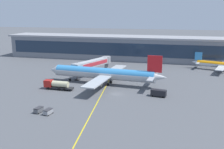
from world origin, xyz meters
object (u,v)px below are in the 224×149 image
fuel_tanker (57,85)px  baggage_cart_0 (39,110)px  main_airliner (104,73)px  crew_van (159,93)px  baggage_cart_1 (48,112)px

fuel_tanker → baggage_cart_0: bearing=-77.0°
main_airliner → crew_van: size_ratio=9.07×
fuel_tanker → crew_van: 36.21m
crew_van → baggage_cart_1: size_ratio=1.83×
baggage_cart_1 → crew_van: bearing=39.3°
crew_van → baggage_cart_0: (-31.19, -22.42, -0.53)m
fuel_tanker → main_airliner: bearing=36.9°
fuel_tanker → crew_van: (36.20, 0.76, -0.43)m
baggage_cart_1 → fuel_tanker: bearing=110.2°
main_airliner → fuel_tanker: size_ratio=4.39×
crew_van → main_airliner: bearing=154.8°
main_airliner → baggage_cart_1: main_airliner is taller
main_airliner → crew_van: 24.08m
main_airliner → fuel_tanker: bearing=-143.1°
main_airliner → baggage_cart_1: bearing=-101.0°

